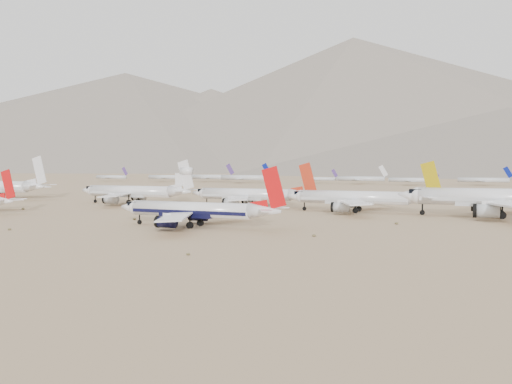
% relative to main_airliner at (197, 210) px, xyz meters
% --- Properties ---
extents(ground, '(7000.00, 7000.00, 0.00)m').
position_rel_main_airliner_xyz_m(ground, '(6.26, -6.40, -4.12)').
color(ground, '#977658').
rests_on(ground, ground).
extents(main_airliner, '(42.43, 41.44, 14.97)m').
position_rel_main_airliner_xyz_m(main_airliner, '(0.00, 0.00, 0.00)').
color(main_airliner, white).
rests_on(main_airliner, ground).
extents(row2_navy_widebody, '(56.84, 55.58, 20.22)m').
position_rel_main_airliner_xyz_m(row2_navy_widebody, '(71.21, 52.66, 1.53)').
color(row2_navy_widebody, white).
rests_on(row2_navy_widebody, ground).
extents(row2_gold_tail, '(46.45, 45.42, 16.54)m').
position_rel_main_airliner_xyz_m(row2_gold_tail, '(29.45, 53.77, 0.51)').
color(row2_gold_tail, white).
rests_on(row2_gold_tail, ground).
extents(row2_orange_tail, '(45.34, 44.36, 16.17)m').
position_rel_main_airliner_xyz_m(row2_orange_tail, '(-10.45, 58.87, 0.42)').
color(row2_orange_tail, white).
rests_on(row2_orange_tail, ground).
extents(row2_white_trijet, '(48.89, 47.78, 17.32)m').
position_rel_main_airliner_xyz_m(row2_white_trijet, '(-57.74, 55.91, 0.90)').
color(row2_white_trijet, white).
rests_on(row2_white_trijet, ground).
extents(distant_storage_row, '(527.83, 61.28, 15.30)m').
position_rel_main_airliner_xyz_m(distant_storage_row, '(-19.70, 304.28, 0.31)').
color(distant_storage_row, silver).
rests_on(distant_storage_row, ground).
extents(mountain_range, '(7354.00, 3024.00, 470.00)m').
position_rel_main_airliner_xyz_m(mountain_range, '(76.43, 1641.61, 186.20)').
color(mountain_range, slate).
rests_on(mountain_range, ground).
extents(desert_scrub, '(233.60, 121.67, 0.63)m').
position_rel_main_airliner_xyz_m(desert_scrub, '(-14.47, -28.29, -3.83)').
color(desert_scrub, brown).
rests_on(desert_scrub, ground).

